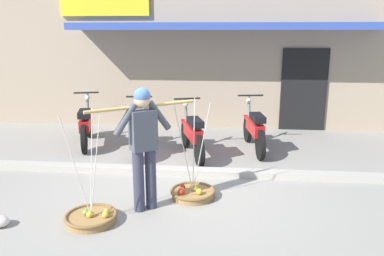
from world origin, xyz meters
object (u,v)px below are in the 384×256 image
fruit_vendor (144,141)px  fruit_basket_left_side (193,192)px  motorcycle_nearest_shop (86,125)px  motorcycle_third_in_row (192,134)px  motorcycle_second_in_row (138,131)px  motorcycle_end_of_row (254,129)px  fruit_basket_right_side (91,217)px

fruit_vendor → fruit_basket_left_side: (0.61, 0.44, -0.90)m
motorcycle_nearest_shop → motorcycle_third_in_row: bearing=-13.1°
fruit_vendor → motorcycle_third_in_row: bearing=79.6°
motorcycle_second_in_row → motorcycle_end_of_row: 2.36m
fruit_basket_left_side → motorcycle_second_in_row: bearing=122.5°
fruit_basket_left_side → motorcycle_nearest_shop: (-2.52, 2.44, 0.38)m
motorcycle_nearest_shop → motorcycle_third_in_row: same height
motorcycle_third_in_row → fruit_vendor: bearing=-100.4°
fruit_vendor → motorcycle_nearest_shop: fruit_vendor is taller
motorcycle_third_in_row → fruit_basket_left_side: bearing=-84.5°
fruit_basket_right_side → motorcycle_nearest_shop: (-1.29, 3.33, 0.38)m
fruit_basket_left_side → motorcycle_end_of_row: bearing=66.5°
fruit_vendor → motorcycle_nearest_shop: size_ratio=0.96×
motorcycle_second_in_row → motorcycle_end_of_row: (2.33, 0.37, 0.00)m
fruit_vendor → motorcycle_second_in_row: size_ratio=0.94×
fruit_vendor → fruit_basket_right_side: (-0.61, -0.45, -0.90)m
motorcycle_third_in_row → fruit_basket_right_side: bearing=-110.6°
fruit_vendor → motorcycle_nearest_shop: 3.49m
motorcycle_nearest_shop → motorcycle_third_in_row: 2.40m
fruit_basket_right_side → motorcycle_end_of_row: (2.27, 3.29, 0.38)m
fruit_basket_left_side → motorcycle_third_in_row: bearing=95.5°
motorcycle_second_in_row → motorcycle_nearest_shop: bearing=161.4°
motorcycle_nearest_shop → motorcycle_end_of_row: 3.56m
motorcycle_third_in_row → motorcycle_end_of_row: 1.32m
motorcycle_nearest_shop → motorcycle_second_in_row: bearing=-18.6°
motorcycle_nearest_shop → fruit_basket_right_side: bearing=-68.8°
fruit_vendor → fruit_basket_right_side: 1.18m
fruit_basket_left_side → motorcycle_third_in_row: (-0.18, 1.89, 0.38)m
motorcycle_end_of_row → fruit_vendor: bearing=-120.2°
fruit_basket_right_side → motorcycle_end_of_row: bearing=55.4°
fruit_vendor → motorcycle_second_in_row: bearing=105.3°
fruit_basket_left_side → motorcycle_second_in_row: fruit_basket_left_side is taller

